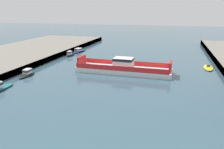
{
  "coord_description": "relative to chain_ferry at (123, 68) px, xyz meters",
  "views": [
    {
      "loc": [
        11.16,
        -13.78,
        14.24
      ],
      "look_at": [
        0.0,
        27.14,
        2.0
      ],
      "focal_mm": 36.4,
      "sensor_mm": 36.0,
      "label": 1
    }
  ],
  "objects": [
    {
      "name": "moored_boat_upstream_a",
      "position": [
        -20.08,
        -8.27,
        -0.52
      ],
      "size": [
        2.1,
        5.7,
        1.48
      ],
      "color": "black",
      "rests_on": "ground"
    },
    {
      "name": "moored_boat_upstream_b",
      "position": [
        -20.63,
        14.79,
        -0.48
      ],
      "size": [
        1.61,
        5.0,
        1.57
      ],
      "color": "black",
      "rests_on": "ground"
    },
    {
      "name": "chain_ferry",
      "position": [
        0.0,
        0.0,
        0.0
      ],
      "size": [
        22.23,
        6.59,
        3.49
      ],
      "color": "silver",
      "rests_on": "ground"
    },
    {
      "name": "moored_boat_near_left",
      "position": [
        19.66,
        9.34,
        -0.84
      ],
      "size": [
        2.57,
        6.63,
        0.92
      ],
      "color": "yellow",
      "rests_on": "ground"
    },
    {
      "name": "moored_boat_mid_left",
      "position": [
        -20.54,
        21.78,
        -0.56
      ],
      "size": [
        3.22,
        7.48,
        1.36
      ],
      "color": "navy",
      "rests_on": "ground"
    }
  ]
}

